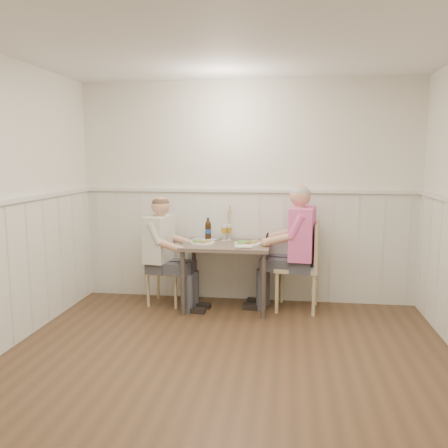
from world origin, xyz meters
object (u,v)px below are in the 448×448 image
beer_bottle (208,230)px  grass_vase (227,223)px  chair_left (162,266)px  dining_table (226,252)px  chair_right (303,263)px  diner_cream (163,261)px  man_in_pink (298,258)px

beer_bottle → grass_vase: (0.22, 0.07, 0.08)m
chair_left → dining_table: bearing=-5.7°
chair_right → chair_left: size_ratio=1.21×
dining_table → chair_right: (0.85, 0.07, -0.11)m
chair_right → diner_cream: 1.59m
dining_table → grass_vase: (-0.03, 0.31, 0.29)m
man_in_pink → diner_cream: man_in_pink is taller
chair_right → man_in_pink: (-0.06, -0.05, 0.06)m
diner_cream → chair_left: bearing=107.8°
chair_right → grass_vase: grass_vase is taller
dining_table → diner_cream: bearing=-175.3°
man_in_pink → beer_bottle: 1.10m
diner_cream → man_in_pink: bearing=3.1°
chair_right → diner_cream: bearing=-175.2°
chair_right → man_in_pink: 0.10m
chair_right → man_in_pink: size_ratio=0.69×
chair_left → diner_cream: (0.04, -0.14, 0.10)m
dining_table → beer_bottle: 0.40m
chair_left → beer_bottle: bearing=16.7°
dining_table → beer_bottle: size_ratio=3.80×
beer_bottle → grass_vase: grass_vase is taller
chair_right → grass_vase: bearing=165.3°
diner_cream → beer_bottle: 0.64m
chair_right → diner_cream: (-1.58, -0.13, 0.01)m
man_in_pink → beer_bottle: man_in_pink is taller
grass_vase → dining_table: bearing=-84.7°
grass_vase → diner_cream: bearing=-152.4°
chair_right → grass_vase: 1.00m
dining_table → beer_bottle: beer_bottle is taller
chair_right → dining_table: bearing=-175.1°
chair_left → grass_vase: grass_vase is taller
dining_table → grass_vase: grass_vase is taller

